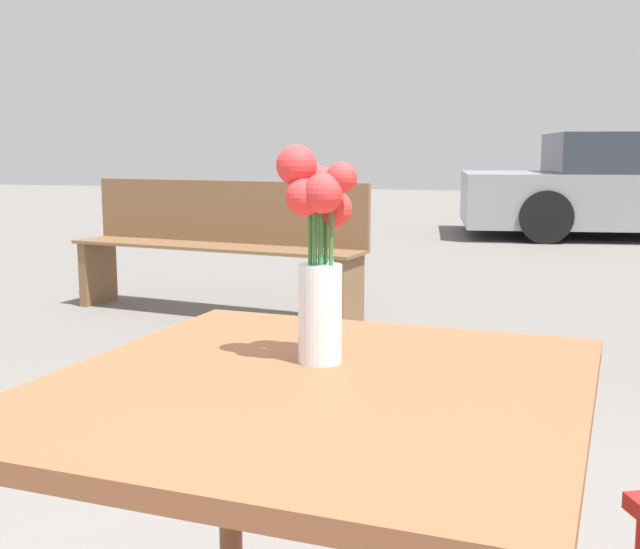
# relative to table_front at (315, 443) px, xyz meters

# --- Properties ---
(table_front) EXTENTS (0.88, 0.93, 0.70)m
(table_front) POSITION_rel_table_front_xyz_m (0.00, 0.00, 0.00)
(table_front) COLOR brown
(table_front) RESTS_ON ground_plane
(flower_vase) EXTENTS (0.13, 0.13, 0.35)m
(flower_vase) POSITION_rel_table_front_xyz_m (-0.02, 0.10, 0.28)
(flower_vase) COLOR silver
(flower_vase) RESTS_ON table_front
(bench_middle) EXTENTS (2.03, 0.69, 0.85)m
(bench_middle) POSITION_rel_table_front_xyz_m (-1.63, 3.64, -0.12)
(bench_middle) COLOR brown
(bench_middle) RESTS_ON ground_plane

